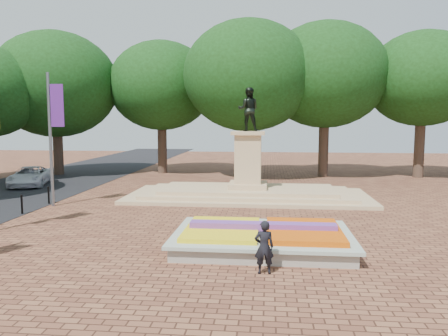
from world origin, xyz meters
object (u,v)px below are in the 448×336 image
object	(u,v)px
monument	(248,183)
van	(30,176)
pedestrian	(264,247)
flower_bed	(263,237)

from	to	relation	value
monument	van	world-z (taller)	monument
monument	van	distance (m)	15.61
van	monument	bearing A→B (deg)	-28.33
monument	pedestrian	distance (m)	12.70
monument	pedestrian	bearing A→B (deg)	-85.10
flower_bed	monument	size ratio (longest dim) A/B	0.45
flower_bed	van	bearing A→B (deg)	141.09
monument	flower_bed	bearing A→B (deg)	-84.13
monument	van	xyz separation A→B (m)	(-15.28, 3.17, -0.22)
flower_bed	monument	distance (m)	10.07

